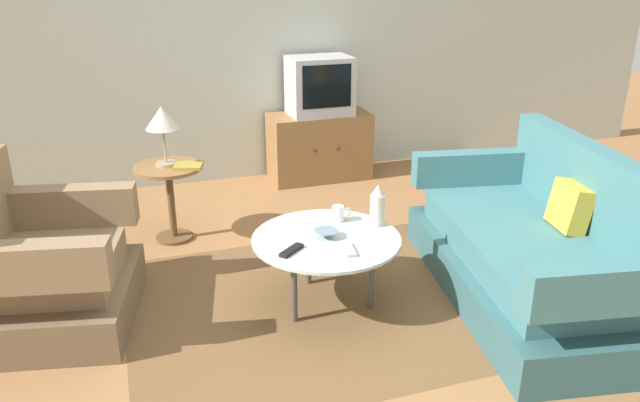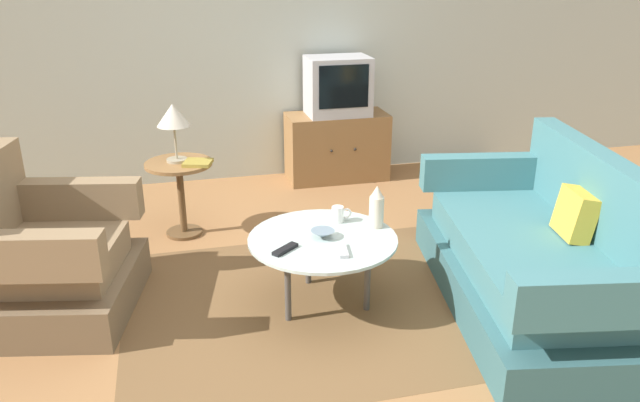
{
  "view_description": "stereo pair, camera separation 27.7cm",
  "coord_description": "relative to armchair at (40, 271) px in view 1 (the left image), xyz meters",
  "views": [
    {
      "loc": [
        -0.9,
        -2.89,
        1.91
      ],
      "look_at": [
        0.19,
        0.39,
        0.55
      ],
      "focal_mm": 34.89,
      "sensor_mm": 36.0,
      "label": 1
    },
    {
      "loc": [
        -0.63,
        -2.97,
        1.91
      ],
      "look_at": [
        0.19,
        0.39,
        0.55
      ],
      "focal_mm": 34.89,
      "sensor_mm": 36.0,
      "label": 2
    }
  ],
  "objects": [
    {
      "name": "vase",
      "position": [
        1.89,
        -0.23,
        0.24
      ],
      "size": [
        0.09,
        0.09,
        0.26
      ],
      "color": "beige",
      "rests_on": "coffee_table"
    },
    {
      "name": "mug",
      "position": [
        1.69,
        -0.11,
        0.16
      ],
      "size": [
        0.12,
        0.07,
        0.1
      ],
      "color": "white",
      "rests_on": "coffee_table"
    },
    {
      "name": "ground_plane",
      "position": [
        1.4,
        -0.44,
        -0.31
      ],
      "size": [
        16.0,
        16.0,
        0.0
      ],
      "primitive_type": "plane",
      "color": "olive"
    },
    {
      "name": "tv_remote_dark",
      "position": [
        1.31,
        -0.42,
        0.12
      ],
      "size": [
        0.16,
        0.15,
        0.02
      ],
      "rotation": [
        0.0,
        0.0,
        0.69
      ],
      "color": "black",
      "rests_on": "coffee_table"
    },
    {
      "name": "television",
      "position": [
        2.21,
        1.82,
        0.54
      ],
      "size": [
        0.54,
        0.39,
        0.51
      ],
      "color": "#B7B7BC",
      "rests_on": "tv_stand"
    },
    {
      "name": "armchair",
      "position": [
        0.0,
        0.0,
        0.0
      ],
      "size": [
        1.01,
        1.07,
        0.91
      ],
      "rotation": [
        0.0,
        0.0,
        -1.78
      ],
      "color": "brown",
      "rests_on": "ground"
    },
    {
      "name": "tv_remote_silver",
      "position": [
        1.61,
        -0.51,
        0.12
      ],
      "size": [
        0.07,
        0.17,
        0.02
      ],
      "rotation": [
        0.0,
        0.0,
        1.42
      ],
      "color": "#B2B2B7",
      "rests_on": "coffee_table"
    },
    {
      "name": "side_table",
      "position": [
        0.79,
        0.9,
        0.09
      ],
      "size": [
        0.48,
        0.48,
        0.56
      ],
      "color": "olive",
      "rests_on": "ground"
    },
    {
      "name": "area_rug",
      "position": [
        1.55,
        -0.31,
        -0.31
      ],
      "size": [
        2.29,
        1.82,
        0.0
      ],
      "primitive_type": "cube",
      "color": "brown",
      "rests_on": "ground"
    },
    {
      "name": "table_lamp",
      "position": [
        0.79,
        0.92,
        0.56
      ],
      "size": [
        0.23,
        0.23,
        0.41
      ],
      "color": "#9E937A",
      "rests_on": "side_table"
    },
    {
      "name": "tv_stand",
      "position": [
        2.21,
        1.83,
        -0.01
      ],
      "size": [
        0.9,
        0.44,
        0.6
      ],
      "color": "olive",
      "rests_on": "ground"
    },
    {
      "name": "couch",
      "position": [
        2.76,
        -0.61,
        -0.02
      ],
      "size": [
        1.21,
        1.98,
        0.89
      ],
      "rotation": [
        0.0,
        0.0,
        1.39
      ],
      "color": "#325C60",
      "rests_on": "ground"
    },
    {
      "name": "book",
      "position": [
        0.92,
        0.81,
        0.26
      ],
      "size": [
        0.23,
        0.22,
        0.02
      ],
      "rotation": [
        0.0,
        0.0,
        -0.31
      ],
      "color": "olive",
      "rests_on": "side_table"
    },
    {
      "name": "bowl",
      "position": [
        1.55,
        -0.31,
        0.14
      ],
      "size": [
        0.14,
        0.14,
        0.05
      ],
      "color": "slate",
      "rests_on": "coffee_table"
    },
    {
      "name": "coffee_table",
      "position": [
        1.55,
        -0.31,
        0.08
      ],
      "size": [
        0.85,
        0.85,
        0.43
      ],
      "color": "#B2C6C1",
      "rests_on": "ground"
    },
    {
      "name": "back_wall",
      "position": [
        1.4,
        2.14,
        1.04
      ],
      "size": [
        9.0,
        0.12,
        2.7
      ],
      "primitive_type": "cube",
      "color": "#B2BCB2",
      "rests_on": "ground"
    }
  ]
}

